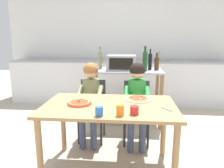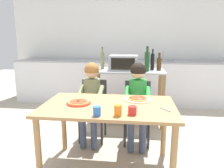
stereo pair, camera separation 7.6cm
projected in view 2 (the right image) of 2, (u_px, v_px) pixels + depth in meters
name	position (u px, v px, depth m)	size (l,w,h in m)	color
ground_plane	(118.00, 127.00, 3.43)	(11.31, 11.31, 0.00)	#B7AD99
back_wall_tiled	(126.00, 39.00, 4.85)	(5.16, 0.12, 2.70)	white
kitchen_counter	(124.00, 82.00, 4.64)	(4.65, 0.60, 1.11)	silver
kitchen_island_cart	(128.00, 87.00, 3.52)	(1.15, 0.61, 0.88)	#B7BABF
toaster_oven	(124.00, 63.00, 3.46)	(0.45, 0.37, 0.23)	#999BA0
bottle_brown_beer	(152.00, 61.00, 3.46)	(0.06, 0.06, 0.33)	black
bottle_tall_green_wine	(159.00, 63.00, 3.42)	(0.07, 0.07, 0.27)	#4C2D14
bottle_dark_olive_oil	(102.00, 60.00, 3.56)	(0.06, 0.06, 0.35)	olive
bottle_squat_spirits	(147.00, 61.00, 3.29)	(0.07, 0.07, 0.38)	#1E4723
bottle_clear_vinegar	(147.00, 61.00, 3.41)	(0.07, 0.07, 0.36)	olive
dining_table	(109.00, 114.00, 2.20)	(1.34, 0.82, 0.72)	#AD7F51
dining_chair_left	(93.00, 105.00, 2.96)	(0.36, 0.36, 0.81)	#333338
dining_chair_right	(137.00, 107.00, 2.86)	(0.36, 0.36, 0.81)	#333338
child_in_olive_shirt	(91.00, 93.00, 2.80)	(0.32, 0.42, 1.06)	#424C6B
child_in_green_shirt	(138.00, 94.00, 2.71)	(0.32, 0.42, 1.07)	#424C6B
pizza_plate_red_rimmed	(79.00, 103.00, 2.20)	(0.25, 0.25, 0.03)	red
pizza_plate_cream	(138.00, 99.00, 2.34)	(0.29, 0.29, 0.03)	beige
drinking_cup_red	(132.00, 110.00, 1.89)	(0.08, 0.08, 0.08)	red
drinking_cup_blue	(97.00, 111.00, 1.86)	(0.07, 0.07, 0.08)	blue
drinking_cup_orange	(118.00, 110.00, 1.86)	(0.07, 0.07, 0.10)	orange
serving_spoon	(165.00, 109.00, 2.01)	(0.01, 0.01, 0.14)	#B7BABF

